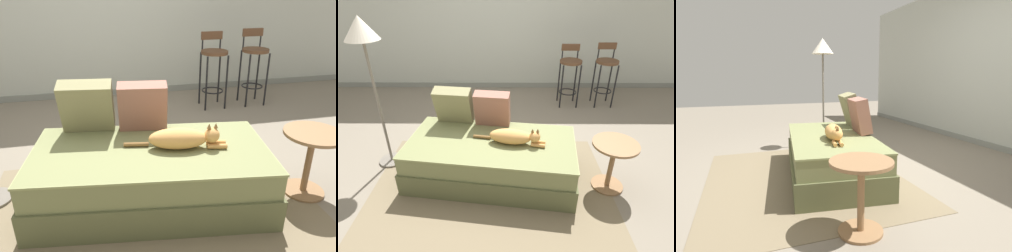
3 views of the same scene
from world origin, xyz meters
The scene contains 11 objects.
ground_plane centered at (0.00, 0.00, 0.00)m, with size 16.00×16.00×0.00m, color slate.
wall_back_panel centered at (0.00, 2.25, 1.30)m, with size 8.00×0.10×2.60m, color #B7BCB2.
wall_baseboard_trim centered at (0.00, 2.20, 0.04)m, with size 8.00×0.02×0.09m, color gray.
area_rug centered at (0.00, -0.70, 0.00)m, with size 2.42×1.98×0.01m, color #75664C.
couch centered at (0.00, -0.40, 0.23)m, with size 1.82×1.10×0.45m.
throw_pillow_corner centered at (-0.42, 0.00, 0.66)m, with size 0.43×0.30×0.43m.
throw_pillow_middle centered at (0.00, -0.06, 0.64)m, with size 0.40×0.25×0.40m.
cat centered at (0.22, -0.44, 0.52)m, with size 0.73×0.24×0.19m.
bar_stool_near_window centered at (1.14, 1.46, 0.59)m, with size 0.34×0.34×0.96m.
bar_stool_by_doorway centered at (1.70, 1.46, 0.59)m, with size 0.34×0.34×0.98m.
side_table centered at (1.20, -0.56, 0.34)m, with size 0.44×0.44×0.52m.
Camera 1 is at (-0.33, -2.45, 1.55)m, focal length 35.00 mm.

